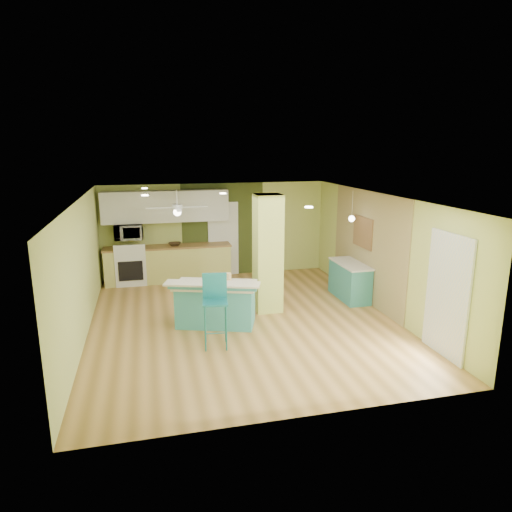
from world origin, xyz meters
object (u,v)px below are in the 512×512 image
(fruit_bowl, at_px, (175,244))
(bar_stool, at_px, (215,298))
(canister, at_px, (228,278))
(peninsula, at_px, (216,303))
(side_counter, at_px, (350,281))

(fruit_bowl, bearing_deg, bar_stool, -84.36)
(fruit_bowl, bearing_deg, canister, -75.23)
(canister, bearing_deg, fruit_bowl, 104.77)
(peninsula, bearing_deg, bar_stool, -80.20)
(peninsula, xyz_separation_m, side_counter, (3.26, 0.86, -0.02))
(side_counter, bearing_deg, canister, -165.66)
(peninsula, xyz_separation_m, fruit_bowl, (-0.56, 3.25, 0.54))
(bar_stool, bearing_deg, peninsula, 88.71)
(canister, bearing_deg, bar_stool, -111.87)
(bar_stool, height_order, canister, bar_stool)
(peninsula, relative_size, canister, 10.45)
(side_counter, distance_m, fruit_bowl, 4.54)
(bar_stool, xyz_separation_m, side_counter, (3.41, 1.81, -0.44))
(bar_stool, xyz_separation_m, fruit_bowl, (-0.41, 4.20, 0.11))
(canister, bearing_deg, side_counter, 14.34)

